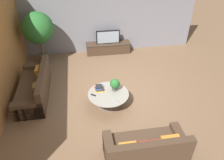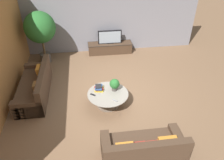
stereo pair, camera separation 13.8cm
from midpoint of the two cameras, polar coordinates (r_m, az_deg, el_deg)
name	(u,v)px [view 1 (the left image)]	position (r m, az deg, el deg)	size (l,w,h in m)	color
ground_plane	(118,96)	(6.81, 1.09, -4.24)	(24.00, 24.00, 0.00)	brown
back_wall_stone	(104,15)	(8.97, -2.54, 16.61)	(7.40, 0.12, 3.00)	gray
media_console	(108,48)	(9.17, -1.45, 8.44)	(1.81, 0.50, 0.43)	#473323
television	(108,37)	(8.97, -1.49, 11.14)	(0.95, 0.13, 0.54)	black
coffee_table	(108,97)	(6.30, -1.58, -4.45)	(1.17, 1.17, 0.43)	#756656
couch_by_wall	(35,88)	(7.10, -20.04, -1.99)	(0.84, 2.19, 0.84)	#4C3828
couch_near_entry	(146,150)	(5.08, 7.99, -17.55)	(1.81, 0.84, 0.84)	#4C3828
potted_palm_tall	(38,29)	(8.40, -19.21, 12.38)	(1.11, 1.11, 1.97)	#514C47
potted_plant_tabletop	(115,84)	(6.24, 0.11, -1.11)	(0.29, 0.29, 0.36)	#514C47
book_stack	(99,88)	(6.34, -4.00, -2.14)	(0.29, 0.32, 0.15)	gold
remote_black	(93,95)	(6.19, -5.54, -3.91)	(0.04, 0.16, 0.02)	black
remote_silver	(116,100)	(5.98, 0.31, -5.35)	(0.04, 0.16, 0.02)	gray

